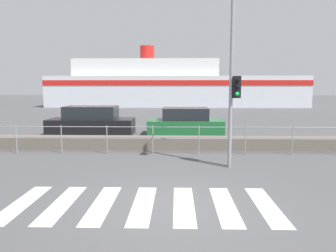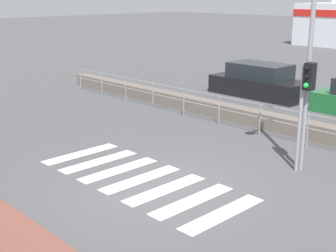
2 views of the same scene
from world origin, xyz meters
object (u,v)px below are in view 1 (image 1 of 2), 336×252
object	(u,v)px
parked_car_black	(92,122)
ferry_boat	(171,87)
traffic_light_far	(234,101)
streetlamp	(233,54)
parked_car_green	(185,123)

from	to	relation	value
parked_car_black	ferry_boat	bearing A→B (deg)	81.35
traffic_light_far	parked_car_black	size ratio (longest dim) A/B	0.64
streetlamp	ferry_boat	bearing A→B (deg)	94.46
traffic_light_far	parked_car_green	xyz separation A→B (m)	(-1.32, 7.11, -1.52)
streetlamp	parked_car_black	distance (m)	9.91
parked_car_black	parked_car_green	world-z (taller)	parked_car_black
traffic_light_far	ferry_boat	bearing A→B (deg)	94.59
ferry_boat	parked_car_black	distance (m)	25.32
traffic_light_far	ferry_boat	distance (m)	32.18
traffic_light_far	parked_car_green	bearing A→B (deg)	100.52
traffic_light_far	ferry_boat	xyz separation A→B (m)	(-2.57, 32.08, 0.32)
streetlamp	parked_car_green	xyz separation A→B (m)	(-1.24, 7.07, -2.95)
streetlamp	parked_car_green	world-z (taller)	streetlamp
parked_car_black	streetlamp	bearing A→B (deg)	-48.33
traffic_light_far	ferry_boat	world-z (taller)	ferry_boat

